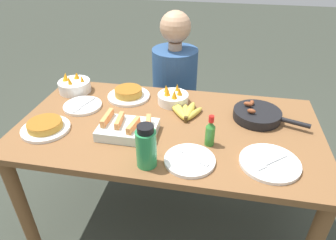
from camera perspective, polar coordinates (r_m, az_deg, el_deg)
name	(u,v)px	position (r m, az deg, el deg)	size (l,w,h in m)	color
ground_plane	(168,218)	(2.06, 0.00, -18.20)	(14.00, 14.00, 0.00)	#383D33
dining_table	(168,140)	(1.63, 0.00, -3.93)	(1.57, 0.84, 0.73)	brown
banana_bunch	(185,112)	(1.64, 3.27, 1.56)	(0.20, 0.21, 0.04)	gold
melon_tray	(128,129)	(1.50, -7.67, -1.65)	(0.29, 0.19, 0.10)	silver
skillet	(258,115)	(1.67, 16.70, 0.97)	(0.38, 0.25, 0.08)	black
frittata_plate_center	(45,127)	(1.64, -22.33, -1.17)	(0.24, 0.24, 0.05)	white
frittata_plate_side	(129,94)	(1.83, -7.51, 4.96)	(0.25, 0.25, 0.06)	white
empty_plate_near_front	(190,160)	(1.33, 4.15, -7.64)	(0.23, 0.23, 0.02)	white
empty_plate_far_left	(270,163)	(1.38, 18.81, -7.75)	(0.26, 0.26, 0.02)	white
empty_plate_far_right	(83,106)	(1.79, -15.94, 2.62)	(0.22, 0.22, 0.02)	white
fruit_bowl_mango	(173,97)	(1.75, 0.95, 4.33)	(0.18, 0.18, 0.11)	white
fruit_bowl_citrus	(75,85)	(1.98, -17.38, 6.30)	(0.20, 0.20, 0.12)	white
water_bottle	(146,147)	(1.26, -4.17, -5.12)	(0.09, 0.09, 0.20)	#2D9351
hot_sauce_bottle	(210,132)	(1.40, 8.03, -2.34)	(0.05, 0.05, 0.16)	#337F2D
person_figure	(174,102)	(2.29, 1.23, 3.39)	(0.35, 0.35, 1.16)	black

